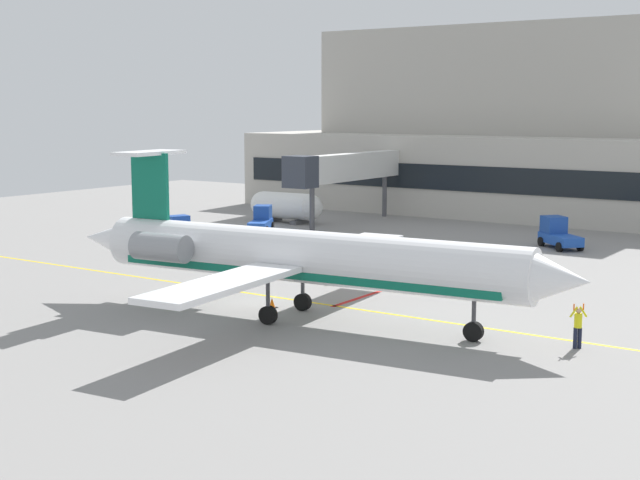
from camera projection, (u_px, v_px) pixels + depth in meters
ground at (242, 307)px, 48.12m from camera, size 120.00×120.00×0.11m
terminal_building at (539, 142)px, 88.52m from camera, size 65.77×17.01×18.47m
jet_bridge_west at (343, 168)px, 80.47m from camera, size 2.40×16.39×6.43m
regional_jet at (297, 257)px, 44.74m from camera, size 28.18×21.74×8.13m
baggage_tug at (558, 234)px, 67.76m from camera, size 4.11×3.93×2.29m
pushback_tractor at (181, 231)px, 70.25m from camera, size 3.38×2.95×2.08m
belt_loader at (261, 220)px, 76.59m from camera, size 3.20×4.28×2.15m
fuel_tank at (286, 206)px, 82.45m from camera, size 7.44×2.62×2.74m
marshaller at (578, 326)px, 39.49m from camera, size 0.67×0.63×1.99m
safety_cone_alpha at (272, 303)px, 47.54m from camera, size 0.47×0.47×0.55m
safety_cone_bravo at (329, 281)px, 53.75m from camera, size 0.47×0.47×0.55m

